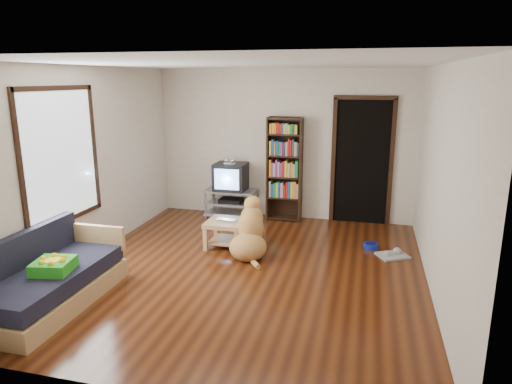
% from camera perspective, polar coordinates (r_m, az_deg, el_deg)
% --- Properties ---
extents(ground, '(5.00, 5.00, 0.00)m').
position_cam_1_polar(ground, '(6.03, -1.17, -9.80)').
color(ground, '#52250E').
rests_on(ground, ground).
extents(ceiling, '(5.00, 5.00, 0.00)m').
position_cam_1_polar(ceiling, '(5.52, -1.31, 15.75)').
color(ceiling, white).
rests_on(ceiling, ground).
extents(wall_back, '(4.50, 0.00, 4.50)m').
position_cam_1_polar(wall_back, '(8.03, 3.49, 5.88)').
color(wall_back, beige).
rests_on(wall_back, ground).
extents(wall_front, '(4.50, 0.00, 4.50)m').
position_cam_1_polar(wall_front, '(3.37, -12.58, -5.99)').
color(wall_front, beige).
rests_on(wall_front, ground).
extents(wall_left, '(0.00, 5.00, 5.00)m').
position_cam_1_polar(wall_left, '(6.58, -20.53, 3.21)').
color(wall_left, beige).
rests_on(wall_left, ground).
extents(wall_right, '(0.00, 5.00, 5.00)m').
position_cam_1_polar(wall_right, '(5.49, 22.04, 1.08)').
color(wall_right, beige).
rests_on(wall_right, ground).
extents(green_cushion, '(0.45, 0.45, 0.13)m').
position_cam_1_polar(green_cushion, '(5.39, -23.99, -8.44)').
color(green_cushion, green).
rests_on(green_cushion, sofa).
extents(laptop, '(0.31, 0.22, 0.02)m').
position_cam_1_polar(laptop, '(6.69, -3.89, -3.59)').
color(laptop, silver).
rests_on(laptop, coffee_table).
extents(dog_bowl, '(0.22, 0.22, 0.08)m').
position_cam_1_polar(dog_bowl, '(6.96, 14.17, -6.55)').
color(dog_bowl, navy).
rests_on(dog_bowl, ground).
extents(grey_rag, '(0.50, 0.47, 0.03)m').
position_cam_1_polar(grey_rag, '(6.74, 16.72, -7.62)').
color(grey_rag, '#A1A1A1').
rests_on(grey_rag, ground).
extents(window, '(0.03, 1.46, 1.70)m').
position_cam_1_polar(window, '(6.14, -23.18, 4.15)').
color(window, white).
rests_on(window, wall_left).
extents(doorway, '(1.03, 0.05, 2.19)m').
position_cam_1_polar(doorway, '(7.91, 13.12, 4.09)').
color(doorway, black).
rests_on(doorway, wall_back).
extents(tv_stand, '(0.90, 0.45, 0.50)m').
position_cam_1_polar(tv_stand, '(8.22, -3.13, -1.27)').
color(tv_stand, '#99999E').
rests_on(tv_stand, ground).
extents(crt_tv, '(0.55, 0.52, 0.58)m').
position_cam_1_polar(crt_tv, '(8.12, -3.13, 1.99)').
color(crt_tv, black).
rests_on(crt_tv, tv_stand).
extents(bookshelf, '(0.60, 0.30, 1.80)m').
position_cam_1_polar(bookshelf, '(7.92, 3.60, 3.57)').
color(bookshelf, black).
rests_on(bookshelf, ground).
extents(sofa, '(0.80, 1.80, 0.80)m').
position_cam_1_polar(sofa, '(5.59, -24.40, -10.15)').
color(sofa, tan).
rests_on(sofa, ground).
extents(coffee_table, '(0.55, 0.55, 0.40)m').
position_cam_1_polar(coffee_table, '(6.76, -3.80, -4.58)').
color(coffee_table, tan).
rests_on(coffee_table, ground).
extents(dog, '(0.56, 0.99, 0.83)m').
position_cam_1_polar(dog, '(6.45, -0.77, -5.25)').
color(dog, tan).
rests_on(dog, ground).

